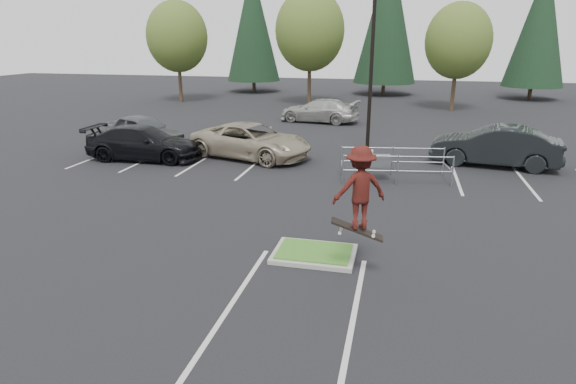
% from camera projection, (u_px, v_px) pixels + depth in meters
% --- Properties ---
extents(ground, '(120.00, 120.00, 0.00)m').
position_uv_depth(ground, '(314.00, 256.00, 13.06)').
color(ground, black).
rests_on(ground, ground).
extents(grass_median, '(2.20, 1.60, 0.16)m').
position_uv_depth(grass_median, '(314.00, 253.00, 13.04)').
color(grass_median, gray).
rests_on(grass_median, ground).
extents(stall_lines, '(22.62, 17.60, 0.01)m').
position_uv_depth(stall_lines, '(308.00, 188.00, 18.94)').
color(stall_lines, beige).
rests_on(stall_lines, ground).
extents(light_pole, '(0.70, 0.60, 10.12)m').
position_uv_depth(light_pole, '(372.00, 62.00, 22.68)').
color(light_pole, gray).
rests_on(light_pole, ground).
extents(decid_a, '(5.44, 5.44, 8.91)m').
position_uv_depth(decid_a, '(177.00, 39.00, 43.12)').
color(decid_a, '#38281C').
rests_on(decid_a, ground).
extents(decid_b, '(5.89, 5.89, 9.64)m').
position_uv_depth(decid_b, '(310.00, 33.00, 40.83)').
color(decid_b, '#38281C').
rests_on(decid_b, ground).
extents(decid_c, '(5.12, 5.12, 8.38)m').
position_uv_depth(decid_c, '(458.00, 43.00, 37.80)').
color(decid_c, '#38281C').
rests_on(decid_c, ground).
extents(conif_a, '(5.72, 5.72, 13.00)m').
position_uv_depth(conif_a, '(253.00, 24.00, 51.03)').
color(conif_a, '#38281C').
rests_on(conif_a, ground).
extents(conif_b, '(6.38, 6.38, 14.50)m').
position_uv_depth(conif_b, '(388.00, 15.00, 48.20)').
color(conif_b, '#38281C').
rests_on(conif_b, ground).
extents(conif_c, '(5.50, 5.50, 12.50)m').
position_uv_depth(conif_c, '(540.00, 25.00, 44.53)').
color(conif_c, '#38281C').
rests_on(conif_c, ground).
extents(cart_corral, '(4.58, 2.27, 1.24)m').
position_uv_depth(cart_corral, '(383.00, 162.00, 19.85)').
color(cart_corral, gray).
rests_on(cart_corral, ground).
extents(skateboarder, '(1.47, 1.23, 2.27)m').
position_uv_depth(skateboarder, '(359.00, 188.00, 11.16)').
color(skateboarder, black).
rests_on(skateboarder, ground).
extents(car_l_tan, '(6.60, 4.41, 1.68)m').
position_uv_depth(car_l_tan, '(250.00, 141.00, 23.61)').
color(car_l_tan, gray).
rests_on(car_l_tan, ground).
extents(car_l_black, '(5.66, 2.50, 1.62)m').
position_uv_depth(car_l_black, '(144.00, 143.00, 23.25)').
color(car_l_black, black).
rests_on(car_l_black, ground).
extents(car_l_grey, '(5.45, 3.83, 1.72)m').
position_uv_depth(car_l_grey, '(143.00, 131.00, 25.97)').
color(car_l_grey, '#4B4E52').
rests_on(car_l_grey, ground).
extents(car_r_charc, '(5.85, 2.80, 1.85)m').
position_uv_depth(car_r_charc, '(495.00, 146.00, 22.06)').
color(car_r_charc, black).
rests_on(car_r_charc, ground).
extents(car_far_silver, '(5.79, 3.05, 1.60)m').
position_uv_depth(car_far_silver, '(320.00, 111.00, 33.71)').
color(car_far_silver, '#B2B1AC').
rests_on(car_far_silver, ground).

